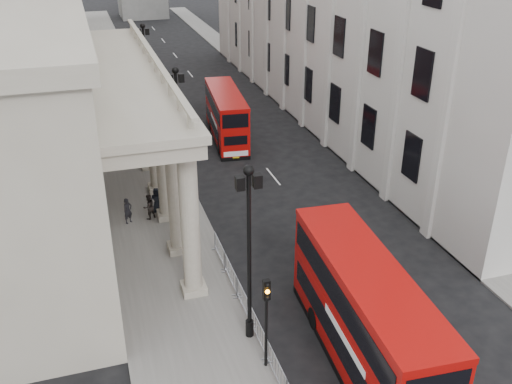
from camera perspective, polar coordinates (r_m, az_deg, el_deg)
name	(u,v)px	position (r m, az deg, el deg)	size (l,w,h in m)	color
sidewalk_west	(131,141)	(48.46, -12.36, 5.00)	(6.00, 140.00, 0.12)	slate
sidewalk_east	(316,121)	(52.25, 5.99, 7.05)	(3.00, 140.00, 0.12)	slate
kerb	(167,137)	(48.75, -8.91, 5.44)	(0.20, 140.00, 0.14)	slate
portico_building	(11,131)	(35.29, -23.33, 5.64)	(9.00, 28.00, 12.00)	#A29A87
lamp_post_south	(249,244)	(23.51, -0.70, -5.19)	(1.05, 0.44, 8.32)	black
lamp_post_mid	(178,121)	(37.72, -7.77, 7.08)	(1.05, 0.44, 8.32)	black
lamp_post_north	(146,64)	(52.97, -10.96, 12.47)	(1.05, 0.44, 8.32)	black
traffic_light	(266,308)	(22.98, 1.05, -11.52)	(0.28, 0.33, 4.30)	black
crowd_barriers	(268,351)	(24.75, 1.16, -15.58)	(0.50, 18.75, 1.10)	gray
bus_near	(365,315)	(24.12, 10.80, -11.95)	(3.29, 10.99, 4.68)	#A90A07
bus_far	(226,115)	(47.25, -3.01, 7.71)	(3.24, 9.62, 4.07)	#AC0A07
pedestrian_a	(128,211)	(35.26, -12.70, -1.84)	(0.59, 0.39, 1.62)	black
pedestrian_b	(149,207)	(35.47, -10.68, -1.46)	(0.79, 0.61, 1.62)	#292320
pedestrian_c	(157,200)	(36.21, -9.89, -0.79)	(0.79, 0.51, 1.61)	black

